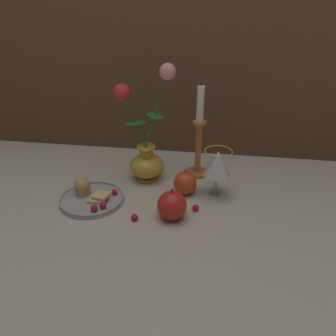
% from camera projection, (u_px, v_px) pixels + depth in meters
% --- Properties ---
extents(ground_plane, '(2.40, 2.40, 0.00)m').
position_uv_depth(ground_plane, '(173.00, 198.00, 0.98)').
color(ground_plane, '#B7B2A3').
rests_on(ground_plane, ground).
extents(vase, '(0.19, 0.11, 0.38)m').
position_uv_depth(vase, '(145.00, 151.00, 1.04)').
color(vase, gold).
rests_on(vase, ground_plane).
extents(plate_with_pastries, '(0.19, 0.19, 0.06)m').
position_uv_depth(plate_with_pastries, '(91.00, 196.00, 0.96)').
color(plate_with_pastries, '#A3A3A8').
rests_on(plate_with_pastries, ground_plane).
extents(wine_glass, '(0.08, 0.08, 0.15)m').
position_uv_depth(wine_glass, '(217.00, 165.00, 0.95)').
color(wine_glass, silver).
rests_on(wine_glass, ground_plane).
extents(candlestick, '(0.08, 0.08, 0.31)m').
position_uv_depth(candlestick, '(199.00, 142.00, 1.06)').
color(candlestick, '#B77042').
rests_on(candlestick, ground_plane).
extents(apple_beside_vase, '(0.07, 0.07, 0.08)m').
position_uv_depth(apple_beside_vase, '(185.00, 183.00, 0.99)').
color(apple_beside_vase, '#D14223').
rests_on(apple_beside_vase, ground_plane).
extents(apple_near_glass, '(0.08, 0.08, 0.09)m').
position_uv_depth(apple_near_glass, '(172.00, 205.00, 0.87)').
color(apple_near_glass, red).
rests_on(apple_near_glass, ground_plane).
extents(berry_near_plate, '(0.02, 0.02, 0.02)m').
position_uv_depth(berry_near_plate, '(196.00, 208.00, 0.92)').
color(berry_near_plate, '#AD192D').
rests_on(berry_near_plate, ground_plane).
extents(berry_front_center, '(0.02, 0.02, 0.02)m').
position_uv_depth(berry_front_center, '(135.00, 217.00, 0.88)').
color(berry_front_center, '#AD192D').
rests_on(berry_front_center, ground_plane).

